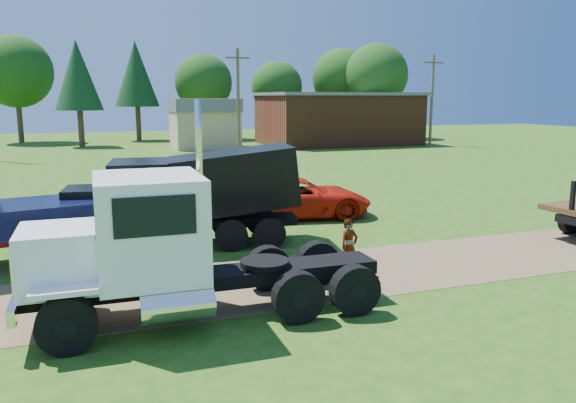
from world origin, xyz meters
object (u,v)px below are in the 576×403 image
object	(u,v)px
white_semi_tractor	(155,249)
spectator_a	(349,247)
black_dump_truck	(192,191)
orange_pickup	(300,198)

from	to	relation	value
white_semi_tractor	spectator_a	world-z (taller)	white_semi_tractor
black_dump_truck	spectator_a	size ratio (longest dim) A/B	5.01
white_semi_tractor	black_dump_truck	xyz separation A→B (m)	(1.92, 6.13, 0.17)
orange_pickup	spectator_a	bearing A→B (deg)	178.86
spectator_a	black_dump_truck	bearing A→B (deg)	116.23
white_semi_tractor	spectator_a	size ratio (longest dim) A/B	5.17
black_dump_truck	orange_pickup	xyz separation A→B (m)	(4.93, 2.93, -1.00)
white_semi_tractor	spectator_a	xyz separation A→B (m)	(5.42, 1.61, -0.86)
orange_pickup	white_semi_tractor	bearing A→B (deg)	152.62
black_dump_truck	spectator_a	world-z (taller)	black_dump_truck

